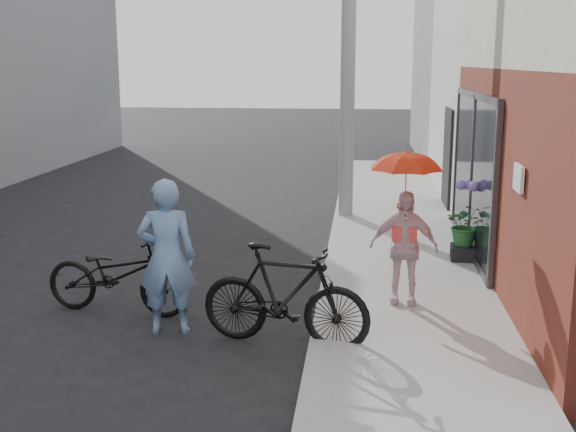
% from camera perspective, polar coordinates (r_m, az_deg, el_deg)
% --- Properties ---
extents(ground, '(80.00, 80.00, 0.00)m').
position_cam_1_polar(ground, '(8.70, -3.86, -8.77)').
color(ground, black).
rests_on(ground, ground).
extents(sidewalk, '(2.20, 24.00, 0.12)m').
position_cam_1_polar(sidewalk, '(10.48, 9.47, -4.90)').
color(sidewalk, gray).
rests_on(sidewalk, ground).
extents(curb, '(0.12, 24.00, 0.12)m').
position_cam_1_polar(curb, '(10.47, 3.10, -4.76)').
color(curb, '#9E9E99').
rests_on(curb, ground).
extents(east_building_far, '(8.00, 8.00, 7.00)m').
position_cam_1_polar(east_building_far, '(24.69, 19.99, 12.39)').
color(east_building_far, slate).
rests_on(east_building_far, ground).
extents(utility_pole, '(0.28, 0.28, 7.00)m').
position_cam_1_polar(utility_pole, '(14.01, 4.80, 13.75)').
color(utility_pole, '#9E9E99').
rests_on(utility_pole, ground).
extents(officer, '(0.73, 0.54, 1.82)m').
position_cam_1_polar(officer, '(8.37, -9.55, -3.21)').
color(officer, '#698CBB').
rests_on(officer, ground).
extents(bike_left, '(1.96, 0.90, 0.99)m').
position_cam_1_polar(bike_left, '(9.26, -13.33, -4.53)').
color(bike_left, black).
rests_on(bike_left, ground).
extents(bike_right, '(1.99, 0.91, 1.15)m').
position_cam_1_polar(bike_right, '(7.97, -0.24, -6.32)').
color(bike_right, black).
rests_on(bike_right, ground).
extents(kimono_woman, '(0.87, 0.42, 1.43)m').
position_cam_1_polar(kimono_woman, '(9.08, 9.12, -2.45)').
color(kimono_woman, beige).
rests_on(kimono_woman, sidewalk).
extents(parasol, '(0.86, 0.86, 0.76)m').
position_cam_1_polar(parasol, '(8.87, 9.36, 4.42)').
color(parasol, red).
rests_on(parasol, kimono_woman).
extents(planter, '(0.44, 0.44, 0.22)m').
position_cam_1_polar(planter, '(11.38, 13.77, -2.82)').
color(planter, black).
rests_on(planter, sidewalk).
extents(potted_plant, '(0.60, 0.52, 0.67)m').
position_cam_1_polar(potted_plant, '(11.28, 13.88, -0.65)').
color(potted_plant, '#245B2B').
rests_on(potted_plant, planter).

